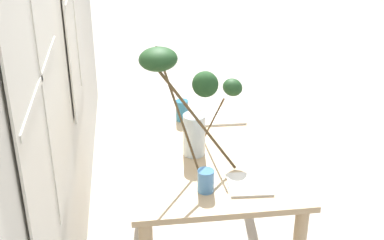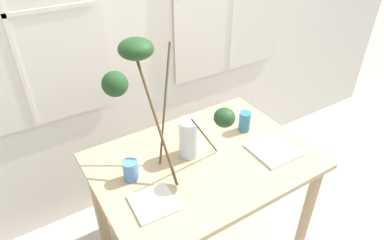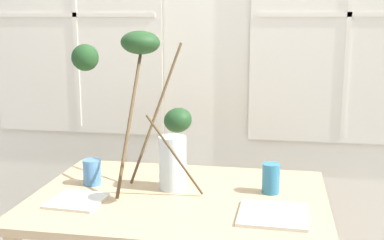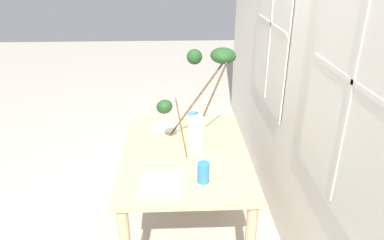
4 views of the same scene
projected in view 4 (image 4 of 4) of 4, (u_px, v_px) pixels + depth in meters
The scene contains 8 objects.
ground at pixel (186, 237), 2.77m from camera, with size 14.00×14.00×0.00m, color #B7AD9E.
back_wall_with_windows at pixel (312, 48), 2.19m from camera, with size 5.19×0.14×2.94m.
dining_table at pixel (186, 166), 2.51m from camera, with size 1.19×0.85×0.76m.
vase_with_branches at pixel (202, 94), 2.45m from camera, with size 0.57×0.60×0.66m.
drinking_glass_blue_left at pixel (193, 119), 2.80m from camera, with size 0.08×0.08×0.11m, color #4C84BC.
drinking_glass_blue_right at pixel (203, 172), 2.10m from camera, with size 0.07×0.07×0.13m, color teal.
plate_square_left at pixel (166, 127), 2.79m from camera, with size 0.20×0.20×0.01m, color silver.
plate_square_right at pixel (161, 183), 2.10m from camera, with size 0.25×0.25×0.01m, color silver.
Camera 4 is at (2.14, -0.05, 1.98)m, focal length 33.52 mm.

